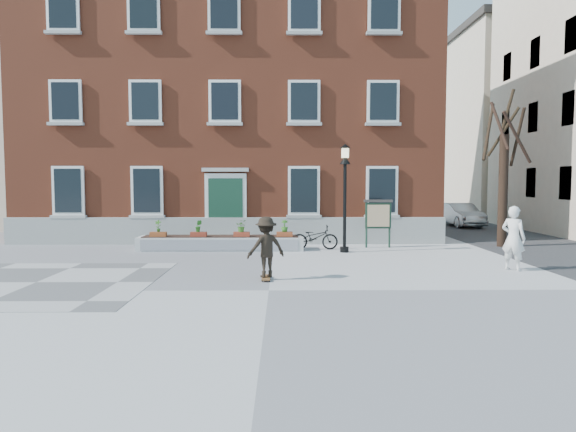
{
  "coord_description": "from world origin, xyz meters",
  "views": [
    {
      "loc": [
        0.33,
        -12.07,
        2.62
      ],
      "look_at": [
        0.5,
        4.0,
        1.5
      ],
      "focal_mm": 32.0,
      "sensor_mm": 36.0,
      "label": 1
    }
  ],
  "objects_px": {
    "bystander": "(513,238)",
    "notice_board": "(378,215)",
    "skateboarder": "(266,247)",
    "lamp_post": "(345,183)",
    "parked_car": "(461,215)",
    "bicycle": "(315,237)"
  },
  "relations": [
    {
      "from": "lamp_post",
      "to": "skateboarder",
      "type": "bearing_deg",
      "value": -117.59
    },
    {
      "from": "bystander",
      "to": "skateboarder",
      "type": "height_order",
      "value": "bystander"
    },
    {
      "from": "notice_board",
      "to": "skateboarder",
      "type": "bearing_deg",
      "value": -122.9
    },
    {
      "from": "notice_board",
      "to": "bicycle",
      "type": "bearing_deg",
      "value": -168.42
    },
    {
      "from": "skateboarder",
      "to": "parked_car",
      "type": "bearing_deg",
      "value": 55.87
    },
    {
      "from": "bicycle",
      "to": "bystander",
      "type": "xyz_separation_m",
      "value": [
        5.5,
        -4.55,
        0.48
      ]
    },
    {
      "from": "bicycle",
      "to": "bystander",
      "type": "distance_m",
      "value": 7.15
    },
    {
      "from": "parked_car",
      "to": "bystander",
      "type": "xyz_separation_m",
      "value": [
        -3.42,
        -14.25,
        0.28
      ]
    },
    {
      "from": "bicycle",
      "to": "parked_car",
      "type": "distance_m",
      "value": 13.18
    },
    {
      "from": "parked_car",
      "to": "lamp_post",
      "type": "height_order",
      "value": "lamp_post"
    },
    {
      "from": "lamp_post",
      "to": "parked_car",
      "type": "bearing_deg",
      "value": 52.97
    },
    {
      "from": "lamp_post",
      "to": "notice_board",
      "type": "height_order",
      "value": "lamp_post"
    },
    {
      "from": "bicycle",
      "to": "lamp_post",
      "type": "height_order",
      "value": "lamp_post"
    },
    {
      "from": "lamp_post",
      "to": "skateboarder",
      "type": "distance_m",
      "value": 6.05
    },
    {
      "from": "bystander",
      "to": "notice_board",
      "type": "xyz_separation_m",
      "value": [
        -3.01,
        5.06,
        0.32
      ]
    },
    {
      "from": "bystander",
      "to": "skateboarder",
      "type": "distance_m",
      "value": 7.28
    },
    {
      "from": "bystander",
      "to": "skateboarder",
      "type": "relative_size",
      "value": 1.13
    },
    {
      "from": "lamp_post",
      "to": "skateboarder",
      "type": "height_order",
      "value": "lamp_post"
    },
    {
      "from": "bicycle",
      "to": "skateboarder",
      "type": "bearing_deg",
      "value": 165.41
    },
    {
      "from": "bystander",
      "to": "notice_board",
      "type": "distance_m",
      "value": 5.89
    },
    {
      "from": "parked_car",
      "to": "notice_board",
      "type": "distance_m",
      "value": 11.23
    },
    {
      "from": "bystander",
      "to": "lamp_post",
      "type": "relative_size",
      "value": 0.48
    }
  ]
}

